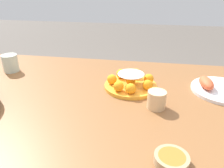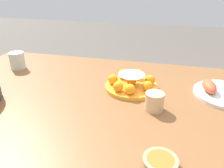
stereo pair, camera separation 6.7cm
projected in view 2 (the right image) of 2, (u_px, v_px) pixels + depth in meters
name	position (u px, v px, depth m)	size (l,w,h in m)	color
dining_table	(92.00, 114.00, 0.98)	(1.51, 0.96, 0.77)	brown
cake_plate	(131.00, 83.00, 1.00)	(0.24, 0.24, 0.08)	gold
sauce_bowl	(160.00, 162.00, 0.58)	(0.10, 0.10, 0.03)	tan
cup_near	(17.00, 61.00, 1.22)	(0.08, 0.08, 0.09)	beige
cup_far	(154.00, 101.00, 0.83)	(0.07, 0.07, 0.07)	#DBB27F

